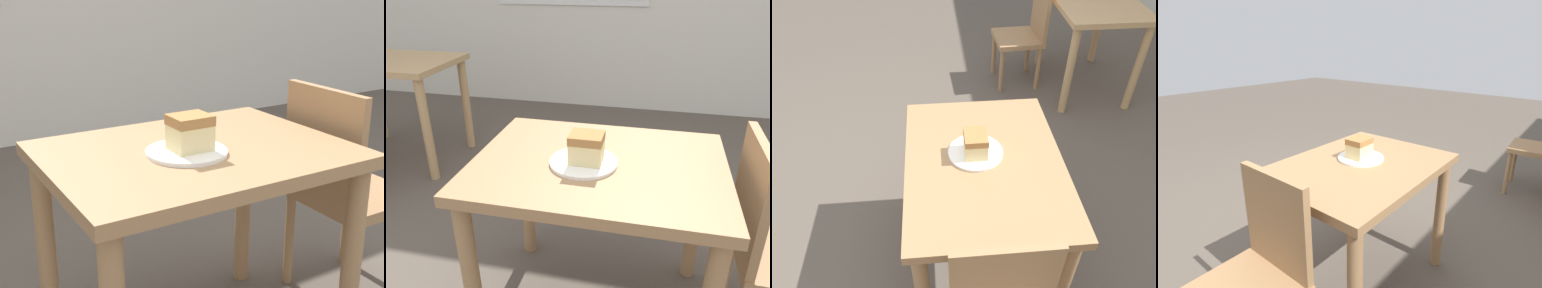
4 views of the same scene
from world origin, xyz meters
TOP-DOWN VIEW (x-y plane):
  - ground_plane at (0.00, 0.00)m, footprint 14.00×14.00m
  - dining_table_near at (-0.05, 0.45)m, footprint 0.88×0.66m
  - chair_near_window at (0.58, 0.45)m, footprint 0.38×0.38m
  - plate at (-0.10, 0.41)m, footprint 0.23×0.23m
  - cake_slice at (-0.09, 0.41)m, footprint 0.11×0.10m

SIDE VIEW (x-z plane):
  - ground_plane at x=0.00m, z-range 0.00..0.00m
  - chair_near_window at x=0.58m, z-range 0.04..0.86m
  - dining_table_near at x=-0.05m, z-range 0.23..0.93m
  - plate at x=-0.10m, z-range 0.70..0.71m
  - cake_slice at x=-0.09m, z-range 0.72..0.82m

